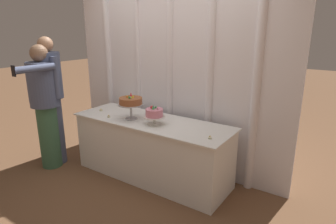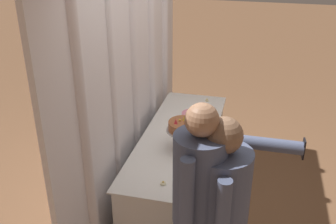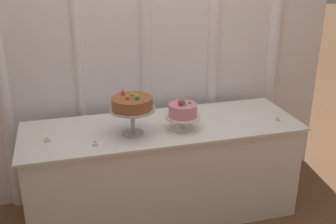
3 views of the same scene
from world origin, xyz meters
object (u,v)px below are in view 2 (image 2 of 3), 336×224
Objects in this scene: guest_girl_blue_dress at (219,223)px; guest_man_dark_suit at (198,216)px; cake_display_nearleft at (184,127)px; cake_display_nearright at (192,119)px; cake_table at (179,167)px; tealight_near_right at (207,100)px; tealight_near_left at (190,165)px; tealight_far_left at (163,183)px.

guest_man_dark_suit is (-0.04, 0.13, 0.06)m from guest_girl_blue_dress.
cake_display_nearright is (0.36, -0.01, -0.09)m from cake_display_nearleft.
cake_display_nearleft is 0.37m from cake_display_nearright.
tealight_near_right is (0.87, -0.14, 0.39)m from cake_table.
cake_display_nearright reaches higher than tealight_near_right.
guest_girl_blue_dress reaches higher than cake_display_nearright.
guest_girl_blue_dress reaches higher than cake_display_nearleft.
cake_display_nearright is at bearing 176.84° from tealight_near_right.
tealight_near_left is 0.89m from guest_girl_blue_dress.
cake_table is at bearing 3.49° from tealight_far_left.
tealight_near_right reaches higher than cake_table.
guest_girl_blue_dress is at bearing -135.45° from tealight_far_left.
tealight_near_left is at bearing -157.89° from cake_table.
tealight_near_left reaches higher than tealight_near_right.
cake_display_nearright is at bearing 9.49° from tealight_near_left.
cake_display_nearleft reaches higher than tealight_near_left.
tealight_near_right is 2.26m from guest_man_dark_suit.
tealight_far_left is 1.20× the size of tealight_near_right.
cake_table is at bearing 22.11° from tealight_near_left.
tealight_near_right is at bearing -2.56° from cake_display_nearleft.
guest_girl_blue_dress is (-1.33, -0.55, 0.52)m from cake_table.
tealight_far_left reaches higher than cake_table.
guest_man_dark_suit reaches higher than tealight_near_left.
tealight_near_left reaches higher than cake_table.
cake_display_nearleft is at bearing -4.26° from tealight_far_left.
tealight_near_left reaches higher than tealight_far_left.
cake_table is at bearing 22.49° from guest_girl_blue_dress.
tealight_near_left is 0.96× the size of tealight_near_right.
guest_girl_blue_dress reaches higher than cake_table.
cake_table is 0.53m from cake_display_nearright.
tealight_near_left is (0.31, -0.16, 0.00)m from tealight_far_left.
guest_girl_blue_dress is at bearing -157.51° from cake_table.
cake_display_nearleft reaches higher than cake_table.
cake_table is at bearing 17.03° from guest_man_dark_suit.
cake_display_nearleft is 1.17m from guest_man_dark_suit.
tealight_far_left is at bearing 176.85° from tealight_near_right.
cake_table is at bearing 21.49° from cake_display_nearleft.
tealight_far_left is 0.69m from guest_man_dark_suit.
cake_display_nearleft is 1.12m from tealight_near_right.
guest_girl_blue_dress is at bearing -169.48° from tealight_near_right.
cake_table is 6.38× the size of cake_display_nearleft.
cake_display_nearleft is 6.88× the size of tealight_far_left.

